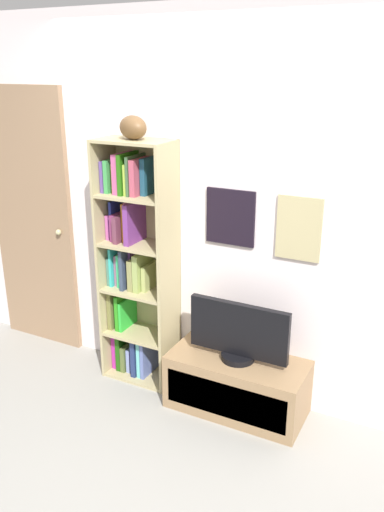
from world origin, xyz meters
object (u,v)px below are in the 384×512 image
at_px(bookshelf, 135,266).
at_px(football, 133,128).
at_px(television, 239,333).
at_px(tv_stand, 237,384).
at_px(door, 33,221).

xyz_separation_m(bookshelf, football, (0.05, -0.03, 0.97)).
bearing_deg(bookshelf, television, -6.40).
relative_size(tv_stand, television, 1.36).
relative_size(football, tv_stand, 0.26).
bearing_deg(football, television, -4.51).
bearing_deg(football, bookshelf, 147.24).
distance_m(bookshelf, door, 1.03).
relative_size(television, door, 0.32).
height_order(tv_stand, television, television).
distance_m(football, television, 1.48).
distance_m(bookshelf, tv_stand, 1.08).
bearing_deg(television, bookshelf, 173.60).
height_order(football, tv_stand, football).
height_order(bookshelf, football, football).
relative_size(tv_stand, door, 0.44).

